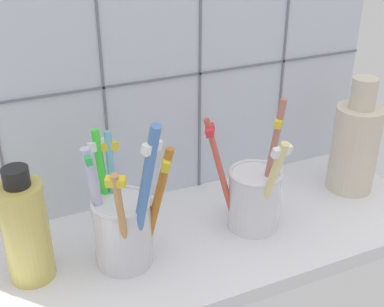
# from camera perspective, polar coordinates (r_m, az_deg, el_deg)

# --- Properties ---
(counter_slab) EXTENTS (0.64, 0.22, 0.02)m
(counter_slab) POSITION_cam_1_polar(r_m,az_deg,el_deg) (0.63, -0.25, -10.29)
(counter_slab) COLOR silver
(counter_slab) RESTS_ON ground
(tile_wall_back) EXTENTS (0.64, 0.02, 0.45)m
(tile_wall_back) POSITION_cam_1_polar(r_m,az_deg,el_deg) (0.63, -4.85, 11.71)
(tile_wall_back) COLOR silver
(tile_wall_back) RESTS_ON ground
(toothbrush_cup_left) EXTENTS (0.09, 0.10, 0.19)m
(toothbrush_cup_left) POSITION_cam_1_polar(r_m,az_deg,el_deg) (0.57, -7.80, -7.92)
(toothbrush_cup_left) COLOR silver
(toothbrush_cup_left) RESTS_ON counter_slab
(toothbrush_cup_right) EXTENTS (0.10, 0.09, 0.17)m
(toothbrush_cup_right) POSITION_cam_1_polar(r_m,az_deg,el_deg) (0.63, 7.08, -4.71)
(toothbrush_cup_right) COLOR silver
(toothbrush_cup_right) RESTS_ON counter_slab
(ceramic_vase) EXTENTS (0.06, 0.06, 0.16)m
(ceramic_vase) POSITION_cam_1_polar(r_m,az_deg,el_deg) (0.73, 18.00, 0.99)
(ceramic_vase) COLOR beige
(ceramic_vase) RESTS_ON counter_slab
(soap_bottle) EXTENTS (0.05, 0.05, 0.14)m
(soap_bottle) POSITION_cam_1_polar(r_m,az_deg,el_deg) (0.56, -18.33, -8.20)
(soap_bottle) COLOR #CBB858
(soap_bottle) RESTS_ON counter_slab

